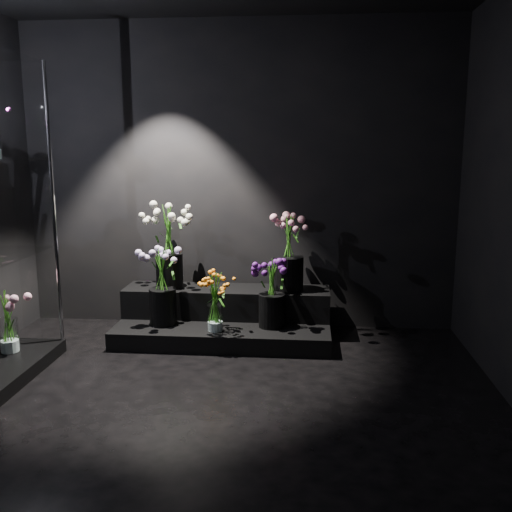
# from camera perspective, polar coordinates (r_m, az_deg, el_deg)

# --- Properties ---
(floor) EXTENTS (4.00, 4.00, 0.00)m
(floor) POSITION_cam_1_polar(r_m,az_deg,el_deg) (3.72, -5.57, -16.07)
(floor) COLOR black
(floor) RESTS_ON ground
(wall_back) EXTENTS (4.00, 0.00, 4.00)m
(wall_back) POSITION_cam_1_polar(r_m,az_deg,el_deg) (5.30, -1.82, 7.86)
(wall_back) COLOR black
(wall_back) RESTS_ON floor
(wall_front) EXTENTS (4.00, 0.00, 4.00)m
(wall_front) POSITION_cam_1_polar(r_m,az_deg,el_deg) (1.43, -21.56, -1.33)
(wall_front) COLOR black
(wall_front) RESTS_ON floor
(display_riser) EXTENTS (1.86, 0.83, 0.41)m
(display_riser) POSITION_cam_1_polar(r_m,az_deg,el_deg) (5.16, -3.10, -6.13)
(display_riser) COLOR black
(display_riser) RESTS_ON floor
(bouquet_orange_bells) EXTENTS (0.29, 0.29, 0.49)m
(bouquet_orange_bells) POSITION_cam_1_polar(r_m,az_deg,el_deg) (4.78, -4.12, -4.58)
(bouquet_orange_bells) COLOR white
(bouquet_orange_bells) RESTS_ON display_riser
(bouquet_lilac) EXTENTS (0.45, 0.45, 0.72)m
(bouquet_lilac) POSITION_cam_1_polar(r_m,az_deg,el_deg) (4.97, -9.38, -2.16)
(bouquet_lilac) COLOR black
(bouquet_lilac) RESTS_ON display_riser
(bouquet_purple) EXTENTS (0.38, 0.38, 0.60)m
(bouquet_purple) POSITION_cam_1_polar(r_m,az_deg,el_deg) (4.85, 1.59, -3.21)
(bouquet_purple) COLOR black
(bouquet_purple) RESTS_ON display_riser
(bouquet_cream_roses) EXTENTS (0.43, 0.43, 0.74)m
(bouquet_cream_roses) POSITION_cam_1_polar(r_m,az_deg,el_deg) (5.19, -8.74, 1.54)
(bouquet_cream_roses) COLOR black
(bouquet_cream_roses) RESTS_ON display_riser
(bouquet_pink_roses) EXTENTS (0.38, 0.38, 0.72)m
(bouquet_pink_roses) POSITION_cam_1_polar(r_m,az_deg,el_deg) (5.05, 3.28, 1.02)
(bouquet_pink_roses) COLOR black
(bouquet_pink_roses) RESTS_ON display_riser
(bouquet_case_base_pink) EXTENTS (0.39, 0.39, 0.48)m
(bouquet_case_base_pink) POSITION_cam_1_polar(r_m,az_deg,el_deg) (4.83, -23.58, -5.91)
(bouquet_case_base_pink) COLOR white
(bouquet_case_base_pink) RESTS_ON display_case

